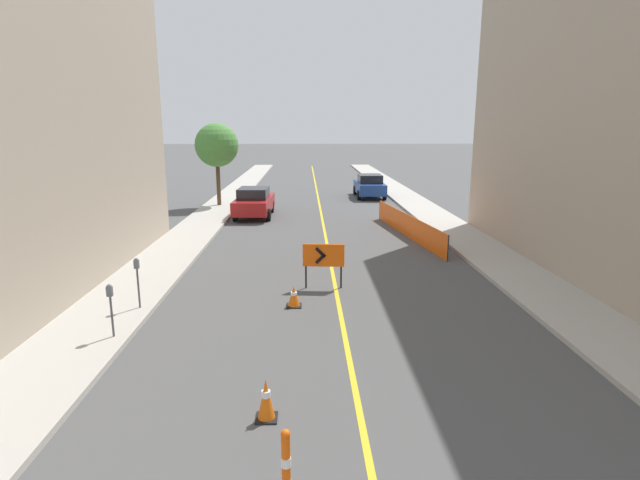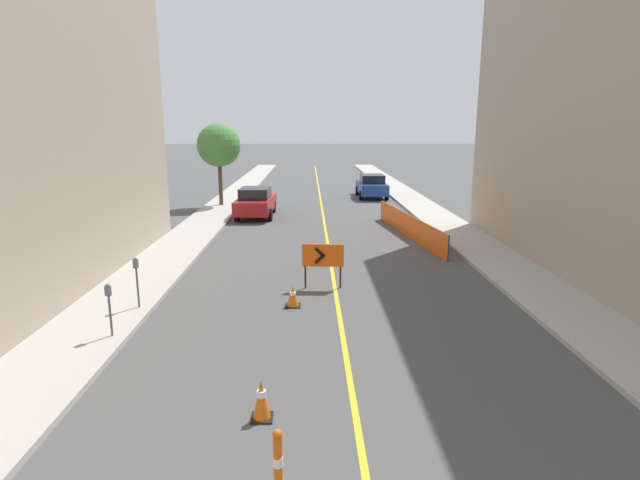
% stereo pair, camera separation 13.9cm
% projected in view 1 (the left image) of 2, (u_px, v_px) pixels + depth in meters
% --- Properties ---
extents(lane_stripe, '(0.12, 65.88, 0.01)m').
position_uv_depth(lane_stripe, '(320.00, 206.00, 30.60)').
color(lane_stripe, gold).
rests_on(lane_stripe, ground_plane).
extents(sidewalk_left, '(2.21, 65.88, 0.13)m').
position_uv_depth(sidewalk_left, '(221.00, 206.00, 30.41)').
color(sidewalk_left, '#ADA89E').
rests_on(sidewalk_left, ground_plane).
extents(sidewalk_right, '(2.21, 65.88, 0.13)m').
position_uv_depth(sidewalk_right, '(417.00, 205.00, 30.77)').
color(sidewalk_right, '#ADA89E').
rests_on(sidewalk_right, ground_plane).
extents(traffic_cone_second, '(0.36, 0.36, 0.72)m').
position_uv_depth(traffic_cone_second, '(266.00, 399.00, 8.25)').
color(traffic_cone_second, black).
rests_on(traffic_cone_second, ground_plane).
extents(traffic_cone_third, '(0.41, 0.41, 0.57)m').
position_uv_depth(traffic_cone_third, '(294.00, 296.00, 13.50)').
color(traffic_cone_third, black).
rests_on(traffic_cone_third, ground_plane).
extents(arrow_barricade_primary, '(1.25, 0.16, 1.36)m').
position_uv_depth(arrow_barricade_primary, '(323.00, 257.00, 14.89)').
color(arrow_barricade_primary, '#EF560C').
rests_on(arrow_barricade_primary, ground_plane).
extents(safety_mesh_fence, '(1.23, 8.68, 0.99)m').
position_uv_depth(safety_mesh_fence, '(408.00, 225.00, 22.12)').
color(safety_mesh_fence, '#EF560C').
rests_on(safety_mesh_fence, ground_plane).
extents(parked_car_curb_near, '(1.98, 4.37, 1.59)m').
position_uv_depth(parked_car_curb_near, '(254.00, 202.00, 26.93)').
color(parked_car_curb_near, maroon).
rests_on(parked_car_curb_near, ground_plane).
extents(parked_car_curb_mid, '(1.93, 4.31, 1.59)m').
position_uv_depth(parked_car_curb_mid, '(369.00, 186.00, 34.41)').
color(parked_car_curb_mid, navy).
rests_on(parked_car_curb_mid, ground_plane).
extents(parking_meter_near_curb, '(0.12, 0.11, 1.35)m').
position_uv_depth(parking_meter_near_curb, '(137.00, 273.00, 12.88)').
color(parking_meter_near_curb, '#4C4C51').
rests_on(parking_meter_near_curb, sidewalk_left).
extents(parking_meter_far_curb, '(0.12, 0.11, 1.23)m').
position_uv_depth(parking_meter_far_curb, '(110.00, 300.00, 11.10)').
color(parking_meter_far_curb, '#4C4C51').
rests_on(parking_meter_far_curb, sidewalk_left).
extents(street_tree_left_near, '(2.58, 2.58, 4.87)m').
position_uv_depth(street_tree_left_near, '(217.00, 145.00, 29.60)').
color(street_tree_left_near, '#4C3823').
rests_on(street_tree_left_near, sidewalk_left).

